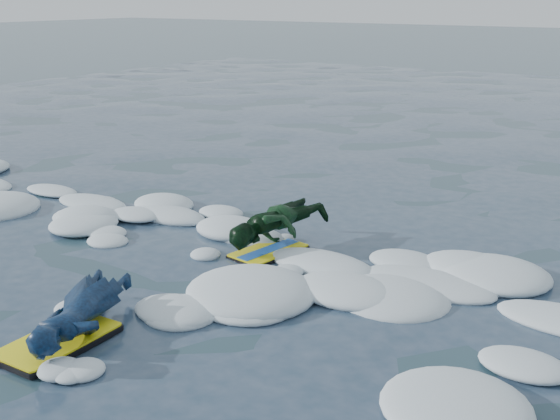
# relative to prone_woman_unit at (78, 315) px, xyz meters

# --- Properties ---
(ground) EXTENTS (120.00, 120.00, 0.00)m
(ground) POSITION_rel_prone_woman_unit_xyz_m (-0.25, 1.10, -0.19)
(ground) COLOR #1A313E
(ground) RESTS_ON ground
(foam_band) EXTENTS (12.00, 3.10, 0.30)m
(foam_band) POSITION_rel_prone_woman_unit_xyz_m (-0.25, 2.14, -0.19)
(foam_band) COLOR white
(foam_band) RESTS_ON ground
(prone_woman_unit) EXTENTS (1.08, 1.54, 0.37)m
(prone_woman_unit) POSITION_rel_prone_woman_unit_xyz_m (0.00, 0.00, 0.00)
(prone_woman_unit) COLOR black
(prone_woman_unit) RESTS_ON ground
(prone_child_unit) EXTENTS (0.87, 1.38, 0.51)m
(prone_child_unit) POSITION_rel_prone_woman_unit_xyz_m (0.25, 2.60, 0.07)
(prone_child_unit) COLOR black
(prone_child_unit) RESTS_ON ground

